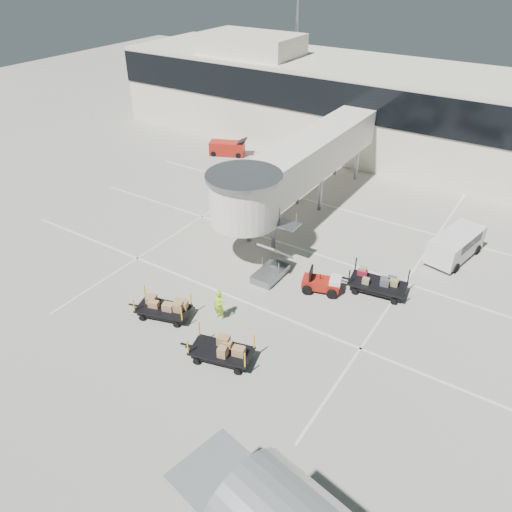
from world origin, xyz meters
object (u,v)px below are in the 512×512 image
(box_cart_far, at_px, (162,308))
(minivan, at_px, (457,243))
(ground_worker, at_px, (219,305))
(box_cart_near, at_px, (223,352))
(belt_loader, at_px, (227,148))
(baggage_tug, at_px, (322,283))
(suitcase_cart, at_px, (378,285))

(box_cart_far, height_order, minivan, minivan)
(ground_worker, bearing_deg, box_cart_near, -49.73)
(box_cart_far, bearing_deg, belt_loader, 100.35)
(belt_loader, bearing_deg, minivan, -39.74)
(baggage_tug, relative_size, ground_worker, 1.33)
(box_cart_far, xyz_separation_m, belt_loader, (-11.44, 22.19, 0.09))
(box_cart_near, relative_size, minivan, 0.79)
(ground_worker, bearing_deg, suitcase_cart, 48.25)
(ground_worker, bearing_deg, box_cart_far, -149.35)
(box_cart_far, xyz_separation_m, minivan, (12.18, 15.35, 0.50))
(minivan, relative_size, belt_loader, 1.31)
(box_cart_far, bearing_deg, box_cart_near, -27.89)
(minivan, distance_m, belt_loader, 24.60)
(box_cart_near, distance_m, belt_loader, 28.33)
(baggage_tug, height_order, ground_worker, ground_worker)
(box_cart_near, xyz_separation_m, belt_loader, (-16.34, 23.14, 0.10))
(box_cart_far, bearing_deg, minivan, 34.63)
(box_cart_near, height_order, belt_loader, belt_loader)
(suitcase_cart, xyz_separation_m, box_cart_far, (-9.37, -8.74, 0.01))
(ground_worker, bearing_deg, baggage_tug, 57.26)
(ground_worker, xyz_separation_m, belt_loader, (-14.24, 20.59, -0.27))
(baggage_tug, height_order, box_cart_far, baggage_tug)
(box_cart_far, bearing_deg, suitcase_cart, 26.10)
(box_cart_near, xyz_separation_m, ground_worker, (-2.10, 2.55, 0.37))
(box_cart_near, distance_m, box_cart_far, 4.99)
(box_cart_far, distance_m, belt_loader, 24.97)
(baggage_tug, xyz_separation_m, belt_loader, (-17.89, 15.09, 0.12))
(baggage_tug, relative_size, belt_loader, 0.65)
(minivan, bearing_deg, box_cart_near, -102.16)
(baggage_tug, bearing_deg, ground_worker, -141.15)
(belt_loader, bearing_deg, baggage_tug, -63.74)
(baggage_tug, xyz_separation_m, box_cart_near, (-1.55, -8.05, 0.02))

